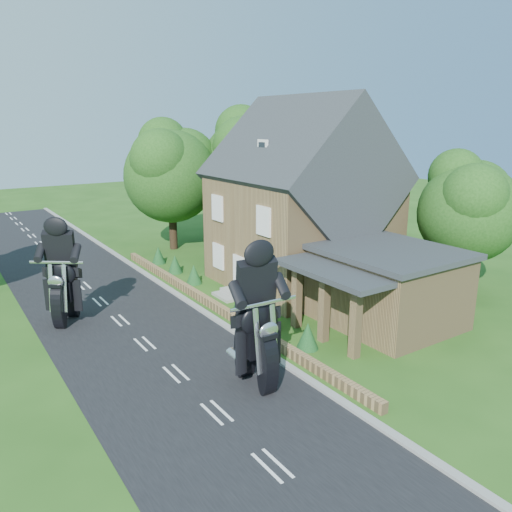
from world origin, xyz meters
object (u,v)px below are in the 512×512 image
garden_wall (213,305)px  motorcycle_follow (66,308)px  motorcycle_lead (256,365)px  house (302,206)px  annex (385,285)px

garden_wall → motorcycle_follow: size_ratio=13.96×
motorcycle_lead → house: bearing=-133.7°
garden_wall → annex: size_ratio=3.12×
annex → house: bearing=84.8°
garden_wall → motorcycle_follow: bearing=161.9°
garden_wall → house: house is taller
house → motorcycle_follow: bearing=175.1°
house → annex: (-0.62, -6.80, -2.58)m
garden_wall → annex: (5.57, -5.80, 1.57)m
annex → motorcycle_follow: 14.35m
house → annex: house is taller
garden_wall → annex: annex is taller
annex → motorcycle_lead: annex is taller
garden_wall → motorcycle_follow: (-6.37, 2.08, 0.53)m
garden_wall → house: 7.52m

